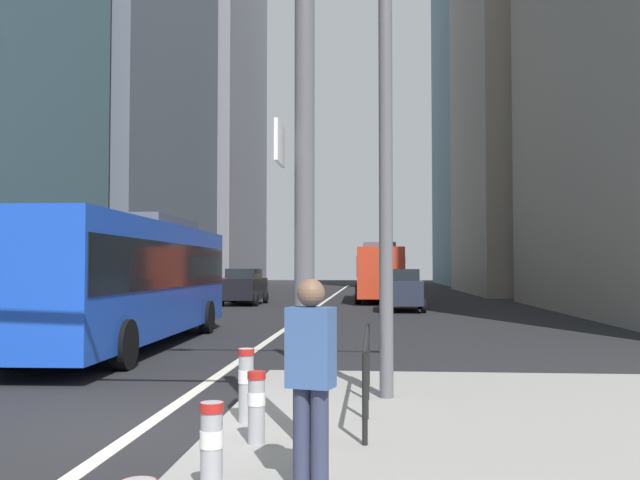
{
  "coord_description": "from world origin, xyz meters",
  "views": [
    {
      "loc": [
        2.9,
        -8.58,
        2.02
      ],
      "look_at": [
        -0.01,
        28.62,
        3.49
      ],
      "focal_mm": 38.87,
      "sensor_mm": 36.0,
      "label": 1
    }
  ],
  "objects_px": {
    "bollard_left": "(212,445)",
    "bollard_back": "(246,381)",
    "car_oncoming_far": "(244,286)",
    "bollard_right": "(256,403)",
    "city_bus_blue_oncoming": "(128,275)",
    "street_lamp_post": "(385,45)",
    "city_bus_red_receding": "(378,270)",
    "car_receding_far": "(371,278)",
    "pedestrian_waiting": "(311,372)",
    "car_oncoming_mid": "(241,284)",
    "traffic_signal_gantry": "(132,82)",
    "car_receding_near": "(402,289)"
  },
  "relations": [
    {
      "from": "bollard_left",
      "to": "bollard_back",
      "type": "xyz_separation_m",
      "value": [
        -0.23,
        2.75,
        0.06
      ]
    },
    {
      "from": "car_oncoming_far",
      "to": "bollard_right",
      "type": "height_order",
      "value": "car_oncoming_far"
    },
    {
      "from": "city_bus_blue_oncoming",
      "to": "street_lamp_post",
      "type": "xyz_separation_m",
      "value": [
        6.39,
        -7.05,
        3.45
      ]
    },
    {
      "from": "city_bus_red_receding",
      "to": "bollard_left",
      "type": "distance_m",
      "value": 35.84
    },
    {
      "from": "car_receding_far",
      "to": "bollard_back",
      "type": "bearing_deg",
      "value": -91.28
    },
    {
      "from": "car_oncoming_far",
      "to": "pedestrian_waiting",
      "type": "xyz_separation_m",
      "value": [
        6.47,
        -31.24,
        0.15
      ]
    },
    {
      "from": "car_oncoming_mid",
      "to": "car_receding_far",
      "type": "xyz_separation_m",
      "value": [
        7.82,
        22.77,
        0.0
      ]
    },
    {
      "from": "pedestrian_waiting",
      "to": "bollard_right",
      "type": "bearing_deg",
      "value": 115.01
    },
    {
      "from": "street_lamp_post",
      "to": "bollard_left",
      "type": "xyz_separation_m",
      "value": [
        -1.49,
        -4.48,
        -4.7
      ]
    },
    {
      "from": "car_oncoming_mid",
      "to": "bollard_left",
      "type": "height_order",
      "value": "car_oncoming_mid"
    },
    {
      "from": "pedestrian_waiting",
      "to": "car_oncoming_mid",
      "type": "bearing_deg",
      "value": 101.93
    },
    {
      "from": "city_bus_red_receding",
      "to": "car_receding_far",
      "type": "distance_m",
      "value": 23.11
    },
    {
      "from": "bollard_left",
      "to": "bollard_back",
      "type": "distance_m",
      "value": 2.76
    },
    {
      "from": "bollard_left",
      "to": "city_bus_red_receding",
      "type": "bearing_deg",
      "value": 87.5
    },
    {
      "from": "car_oncoming_far",
      "to": "car_oncoming_mid",
      "type": "bearing_deg",
      "value": 103.52
    },
    {
      "from": "street_lamp_post",
      "to": "bollard_right",
      "type": "relative_size",
      "value": 10.5
    },
    {
      "from": "car_oncoming_far",
      "to": "bollard_right",
      "type": "xyz_separation_m",
      "value": [
        5.75,
        -29.69,
        -0.41
      ]
    },
    {
      "from": "city_bus_red_receding",
      "to": "car_oncoming_mid",
      "type": "relative_size",
      "value": 2.55
    },
    {
      "from": "bollard_back",
      "to": "car_receding_far",
      "type": "bearing_deg",
      "value": 88.72
    },
    {
      "from": "city_bus_red_receding",
      "to": "car_oncoming_far",
      "type": "bearing_deg",
      "value": -149.16
    },
    {
      "from": "city_bus_red_receding",
      "to": "car_receding_far",
      "type": "xyz_separation_m",
      "value": [
        -0.54,
        23.08,
        -0.85
      ]
    },
    {
      "from": "car_oncoming_far",
      "to": "bollard_back",
      "type": "distance_m",
      "value": 29.22
    },
    {
      "from": "city_bus_red_receding",
      "to": "traffic_signal_gantry",
      "type": "distance_m",
      "value": 34.07
    },
    {
      "from": "street_lamp_post",
      "to": "bollard_left",
      "type": "height_order",
      "value": "street_lamp_post"
    },
    {
      "from": "car_oncoming_mid",
      "to": "bollard_back",
      "type": "relative_size",
      "value": 4.69
    },
    {
      "from": "traffic_signal_gantry",
      "to": "bollard_left",
      "type": "xyz_separation_m",
      "value": [
        1.39,
        -1.92,
        -3.51
      ]
    },
    {
      "from": "car_oncoming_mid",
      "to": "traffic_signal_gantry",
      "type": "xyz_separation_m",
      "value": [
        5.41,
        -34.18,
        3.11
      ]
    },
    {
      "from": "bollard_back",
      "to": "city_bus_blue_oncoming",
      "type": "bearing_deg",
      "value": 117.96
    },
    {
      "from": "city_bus_blue_oncoming",
      "to": "car_receding_far",
      "type": "xyz_separation_m",
      "value": [
        5.92,
        47.33,
        -0.85
      ]
    },
    {
      "from": "car_oncoming_far",
      "to": "pedestrian_waiting",
      "type": "bearing_deg",
      "value": -78.3
    },
    {
      "from": "city_bus_red_receding",
      "to": "car_oncoming_far",
      "type": "distance_m",
      "value": 8.48
    },
    {
      "from": "traffic_signal_gantry",
      "to": "pedestrian_waiting",
      "type": "relative_size",
      "value": 3.38
    },
    {
      "from": "car_oncoming_mid",
      "to": "car_receding_near",
      "type": "bearing_deg",
      "value": -44.76
    },
    {
      "from": "city_bus_blue_oncoming",
      "to": "car_oncoming_mid",
      "type": "bearing_deg",
      "value": 94.43
    },
    {
      "from": "bollard_back",
      "to": "pedestrian_waiting",
      "type": "distance_m",
      "value": 2.78
    },
    {
      "from": "pedestrian_waiting",
      "to": "bollard_back",
      "type": "bearing_deg",
      "value": 111.89
    },
    {
      "from": "car_receding_near",
      "to": "bollard_back",
      "type": "bearing_deg",
      "value": -96.76
    },
    {
      "from": "car_receding_near",
      "to": "car_oncoming_far",
      "type": "height_order",
      "value": "same"
    },
    {
      "from": "car_receding_near",
      "to": "street_lamp_post",
      "type": "relative_size",
      "value": 0.54
    },
    {
      "from": "city_bus_blue_oncoming",
      "to": "car_receding_near",
      "type": "bearing_deg",
      "value": 63.75
    },
    {
      "from": "pedestrian_waiting",
      "to": "city_bus_red_receding",
      "type": "bearing_deg",
      "value": 88.75
    },
    {
      "from": "car_receding_far",
      "to": "city_bus_blue_oncoming",
      "type": "bearing_deg",
      "value": -97.12
    },
    {
      "from": "car_oncoming_far",
      "to": "city_bus_red_receding",
      "type": "bearing_deg",
      "value": 30.84
    },
    {
      "from": "city_bus_red_receding",
      "to": "bollard_right",
      "type": "relative_size",
      "value": 13.94
    },
    {
      "from": "street_lamp_post",
      "to": "car_receding_far",
      "type": "bearing_deg",
      "value": 90.49
    },
    {
      "from": "city_bus_blue_oncoming",
      "to": "street_lamp_post",
      "type": "bearing_deg",
      "value": -47.84
    },
    {
      "from": "bollard_left",
      "to": "pedestrian_waiting",
      "type": "bearing_deg",
      "value": 15.42
    },
    {
      "from": "city_bus_red_receding",
      "to": "traffic_signal_gantry",
      "type": "relative_size",
      "value": 1.77
    },
    {
      "from": "car_oncoming_mid",
      "to": "car_receding_far",
      "type": "distance_m",
      "value": 24.08
    },
    {
      "from": "car_receding_far",
      "to": "car_oncoming_far",
      "type": "height_order",
      "value": "same"
    }
  ]
}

